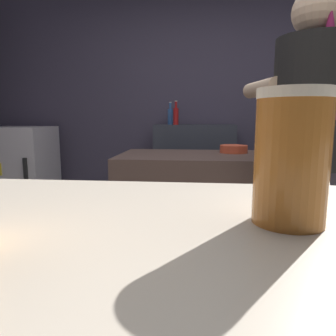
% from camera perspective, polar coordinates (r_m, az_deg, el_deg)
% --- Properties ---
extents(wall_back, '(5.20, 0.10, 2.70)m').
position_cam_1_polar(wall_back, '(3.52, 9.11, 12.42)').
color(wall_back, '#494156').
rests_on(wall_back, ground).
extents(prep_counter, '(2.10, 0.60, 0.92)m').
position_cam_1_polar(prep_counter, '(2.15, 20.40, -10.00)').
color(prep_counter, '#4B3732').
rests_on(prep_counter, ground).
extents(back_shelf, '(0.82, 0.36, 1.08)m').
position_cam_1_polar(back_shelf, '(3.28, 4.82, -1.50)').
color(back_shelf, '#363944').
rests_on(back_shelf, ground).
extents(mini_fridge, '(0.60, 0.58, 1.06)m').
position_cam_1_polar(mini_fridge, '(3.63, -25.15, -1.49)').
color(mini_fridge, white).
rests_on(mini_fridge, ground).
extents(bartender, '(0.48, 0.54, 1.72)m').
position_cam_1_polar(bartender, '(1.60, 24.36, 3.07)').
color(bartender, '#352E3C').
rests_on(bartender, ground).
extents(mixing_bowl, '(0.18, 0.18, 0.05)m').
position_cam_1_polar(mixing_bowl, '(2.11, 11.97, 3.44)').
color(mixing_bowl, '#D54D30').
rests_on(mixing_bowl, prep_counter).
extents(chefs_knife, '(0.24, 0.04, 0.01)m').
position_cam_1_polar(chefs_knife, '(2.09, 27.97, 1.93)').
color(chefs_knife, silver).
rests_on(chefs_knife, prep_counter).
extents(pint_glass_near, '(0.08, 0.08, 0.14)m').
position_cam_1_polar(pint_glass_near, '(0.34, 21.70, 1.82)').
color(pint_glass_near, '#B96D2B').
rests_on(pint_glass_near, bar_counter).
extents(bottle_soy, '(0.05, 0.05, 0.24)m').
position_cam_1_polar(bottle_soy, '(3.16, 1.46, 9.63)').
color(bottle_soy, red).
rests_on(bottle_soy, back_shelf).
extents(bottle_olive_oil, '(0.05, 0.05, 0.23)m').
position_cam_1_polar(bottle_olive_oil, '(3.30, 0.42, 9.57)').
color(bottle_olive_oil, '#335D9E').
rests_on(bottle_olive_oil, back_shelf).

